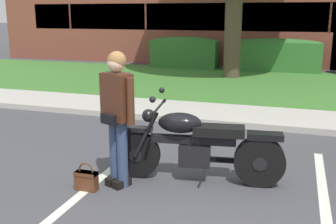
% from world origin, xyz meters
% --- Properties ---
extents(ground_plane, '(140.00, 140.00, 0.00)m').
position_xyz_m(ground_plane, '(0.00, 0.00, 0.00)').
color(ground_plane, '#424247').
extents(curb_strip, '(60.00, 0.20, 0.12)m').
position_xyz_m(curb_strip, '(0.00, 3.56, 0.06)').
color(curb_strip, '#B7B2A8').
rests_on(curb_strip, ground).
extents(concrete_walk, '(60.00, 1.50, 0.08)m').
position_xyz_m(concrete_walk, '(0.00, 4.41, 0.04)').
color(concrete_walk, '#B7B2A8').
rests_on(concrete_walk, ground).
extents(grass_lawn, '(60.00, 6.26, 0.06)m').
position_xyz_m(grass_lawn, '(0.00, 8.28, 0.03)').
color(grass_lawn, '#3D752D').
rests_on(grass_lawn, ground).
extents(stall_stripe_0, '(0.14, 4.40, 0.01)m').
position_xyz_m(stall_stripe_0, '(-1.40, 0.20, 0.00)').
color(stall_stripe_0, silver).
rests_on(stall_stripe_0, ground).
extents(stall_stripe_1, '(0.14, 4.40, 0.01)m').
position_xyz_m(stall_stripe_1, '(1.40, 0.20, 0.00)').
color(stall_stripe_1, silver).
rests_on(stall_stripe_1, ground).
extents(motorcycle, '(2.24, 0.82, 1.18)m').
position_xyz_m(motorcycle, '(-0.09, 0.82, 0.48)').
color(motorcycle, black).
rests_on(motorcycle, ground).
extents(rider_person, '(0.53, 0.39, 1.70)m').
position_xyz_m(rider_person, '(-1.08, 0.37, 0.99)').
color(rider_person, black).
rests_on(rider_person, ground).
extents(handbag, '(0.28, 0.13, 0.36)m').
position_xyz_m(handbag, '(-1.40, 0.10, 0.14)').
color(handbag, '#562D19').
rests_on(handbag, ground).
extents(hedge_left, '(2.59, 0.90, 1.24)m').
position_xyz_m(hedge_left, '(-3.32, 11.40, 0.65)').
color(hedge_left, '#336B2D').
rests_on(hedge_left, ground).
extents(hedge_center_left, '(3.24, 0.90, 1.24)m').
position_xyz_m(hedge_center_left, '(0.14, 11.40, 0.65)').
color(hedge_center_left, '#336B2D').
rests_on(hedge_center_left, ground).
extents(brick_building, '(21.83, 11.58, 3.80)m').
position_xyz_m(brick_building, '(-1.69, 18.22, 1.90)').
color(brick_building, brown).
rests_on(brick_building, ground).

